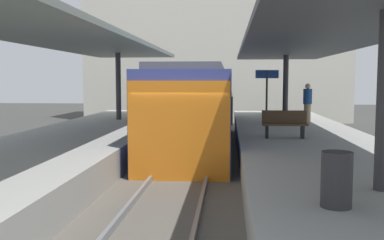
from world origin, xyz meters
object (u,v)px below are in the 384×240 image
(platform_bench, at_px, (284,123))
(platform_sign, at_px, (267,85))
(passenger_near_bench, at_px, (307,103))
(commuter_train, at_px, (196,108))
(litter_bin, at_px, (337,180))

(platform_bench, relative_size, platform_sign, 0.63)
(passenger_near_bench, bearing_deg, platform_sign, -148.09)
(commuter_train, height_order, platform_bench, commuter_train)
(commuter_train, relative_size, litter_bin, 14.49)
(platform_sign, distance_m, passenger_near_bench, 2.22)
(litter_bin, bearing_deg, passenger_near_bench, 82.06)
(platform_sign, distance_m, litter_bin, 11.26)
(commuter_train, relative_size, platform_bench, 8.28)
(platform_sign, bearing_deg, commuter_train, -168.27)
(platform_bench, bearing_deg, litter_bin, -91.55)
(commuter_train, bearing_deg, passenger_near_bench, 20.30)
(platform_bench, height_order, passenger_near_bench, passenger_near_bench)
(passenger_near_bench, bearing_deg, litter_bin, -97.94)
(platform_bench, xyz_separation_m, passenger_near_bench, (1.51, 4.65, 0.41))
(commuter_train, distance_m, platform_sign, 2.96)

